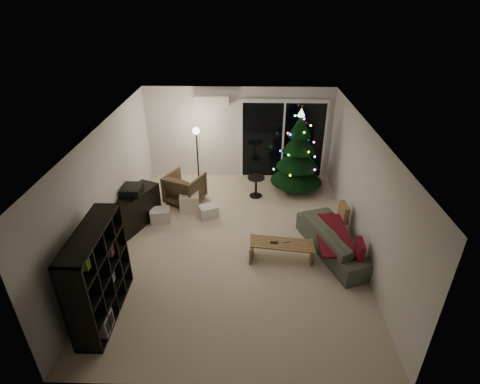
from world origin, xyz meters
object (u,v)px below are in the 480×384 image
object	(u,v)px
coffee_table	(281,251)
christmas_tree	(298,151)
media_cabinet	(135,209)
sofa	(337,240)
bookshelf	(86,274)
armchair	(185,188)

from	to	relation	value
coffee_table	christmas_tree	bearing A→B (deg)	86.32
media_cabinet	coffee_table	xyz separation A→B (m)	(3.18, -1.17, -0.20)
sofa	bookshelf	bearing A→B (deg)	91.99
media_cabinet	coffee_table	size ratio (longest dim) A/B	1.04
christmas_tree	media_cabinet	bearing A→B (deg)	-154.96
christmas_tree	coffee_table	bearing A→B (deg)	-101.40
sofa	coffee_table	size ratio (longest dim) A/B	1.66
media_cabinet	christmas_tree	bearing A→B (deg)	48.18
media_cabinet	coffee_table	bearing A→B (deg)	2.96
bookshelf	media_cabinet	bearing A→B (deg)	93.72
bookshelf	media_cabinet	xyz separation A→B (m)	(0.00, 2.63, -0.41)
media_cabinet	christmas_tree	distance (m)	4.22
bookshelf	armchair	xyz separation A→B (m)	(0.95, 3.67, -0.43)
media_cabinet	armchair	world-z (taller)	media_cabinet
sofa	media_cabinet	bearing A→B (deg)	58.28
armchair	coffee_table	distance (m)	3.15
armchair	media_cabinet	bearing A→B (deg)	70.65
coffee_table	armchair	bearing A→B (deg)	142.89
bookshelf	coffee_table	world-z (taller)	bookshelf
armchair	christmas_tree	size ratio (longest dim) A/B	0.38
bookshelf	christmas_tree	xyz separation A→B (m)	(3.78, 4.39, 0.28)
armchair	christmas_tree	distance (m)	3.00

